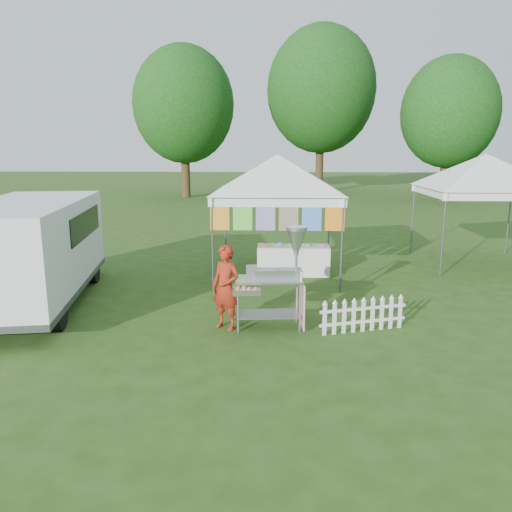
{
  "coord_description": "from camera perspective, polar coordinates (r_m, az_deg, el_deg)",
  "views": [
    {
      "loc": [
        0.01,
        -8.68,
        3.13
      ],
      "look_at": [
        -0.4,
        0.72,
        1.1
      ],
      "focal_mm": 35.0,
      "sensor_mm": 36.0,
      "label": 1
    }
  ],
  "objects": [
    {
      "name": "canopy_main",
      "position": [
        12.17,
        2.49,
        11.5
      ],
      "size": [
        4.24,
        4.24,
        3.45
      ],
      "color": "#59595E",
      "rests_on": "ground"
    },
    {
      "name": "tree_right",
      "position": [
        32.33,
        21.24,
        15.04
      ],
      "size": [
        5.6,
        5.6,
        8.42
      ],
      "color": "#372414",
      "rests_on": "ground"
    },
    {
      "name": "canopy_right",
      "position": [
        14.74,
        24.8,
        10.55
      ],
      "size": [
        4.24,
        4.24,
        3.45
      ],
      "color": "#59595E",
      "rests_on": "ground"
    },
    {
      "name": "tree_mid",
      "position": [
        37.02,
        7.48,
        18.31
      ],
      "size": [
        7.6,
        7.6,
        11.52
      ],
      "color": "#372414",
      "rests_on": "ground"
    },
    {
      "name": "picket_fence",
      "position": [
        8.91,
        12.15,
        -6.7
      ],
      "size": [
        1.55,
        0.52,
        0.56
      ],
      "rotation": [
        0.0,
        0.0,
        0.31
      ],
      "color": "silver",
      "rests_on": "ground"
    },
    {
      "name": "display_table",
      "position": [
        12.66,
        4.27,
        -0.46
      ],
      "size": [
        1.8,
        0.7,
        0.73
      ],
      "primitive_type": "cube",
      "color": "white",
      "rests_on": "ground"
    },
    {
      "name": "donut_cart",
      "position": [
        8.72,
        2.7,
        -1.53
      ],
      "size": [
        1.29,
        0.97,
        1.81
      ],
      "rotation": [
        0.0,
        0.0,
        0.08
      ],
      "color": "gray",
      "rests_on": "ground"
    },
    {
      "name": "ground",
      "position": [
        9.22,
        2.3,
        -7.66
      ],
      "size": [
        120.0,
        120.0,
        0.0
      ],
      "primitive_type": "plane",
      "color": "#264614",
      "rests_on": "ground"
    },
    {
      "name": "tree_left",
      "position": [
        33.33,
        -8.26,
        16.73
      ],
      "size": [
        6.4,
        6.4,
        9.53
      ],
      "color": "#372414",
      "rests_on": "ground"
    },
    {
      "name": "cargo_van",
      "position": [
        11.14,
        -24.29,
        0.76
      ],
      "size": [
        2.83,
        5.32,
        2.1
      ],
      "rotation": [
        0.0,
        0.0,
        0.17
      ],
      "color": "silver",
      "rests_on": "ground"
    },
    {
      "name": "vendor",
      "position": [
        8.75,
        -3.47,
        -3.61
      ],
      "size": [
        0.65,
        0.59,
        1.5
      ],
      "primitive_type": "imported",
      "rotation": [
        0.0,
        0.0,
        -0.53
      ],
      "color": "maroon",
      "rests_on": "ground"
    }
  ]
}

